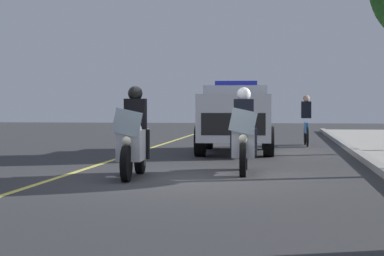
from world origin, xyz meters
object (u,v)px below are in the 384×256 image
(police_motorcycle_lead_right, at_px, (244,138))
(police_motorcycle_lead_left, at_px, (134,140))
(police_suv, at_px, (236,115))
(cyclist_background, at_px, (306,121))

(police_motorcycle_lead_right, bearing_deg, police_motorcycle_lead_left, -60.65)
(police_motorcycle_lead_right, height_order, police_suv, police_suv)
(police_motorcycle_lead_right, relative_size, police_suv, 0.43)
(police_motorcycle_lead_right, bearing_deg, cyclist_background, 170.96)
(police_motorcycle_lead_left, bearing_deg, police_motorcycle_lead_right, 119.35)
(cyclist_background, bearing_deg, police_motorcycle_lead_right, -9.04)
(police_motorcycle_lead_right, xyz_separation_m, police_suv, (-5.98, -0.57, 0.37))
(police_suv, relative_size, cyclist_background, 2.83)
(police_motorcycle_lead_left, distance_m, police_motorcycle_lead_right, 2.28)
(cyclist_background, bearing_deg, police_suv, -30.40)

